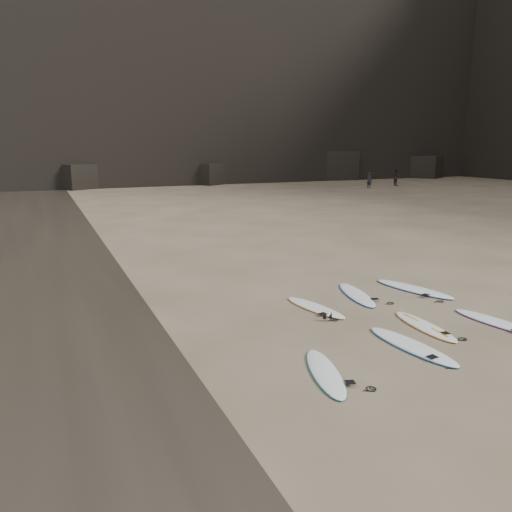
{
  "coord_description": "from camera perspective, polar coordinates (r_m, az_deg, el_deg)",
  "views": [
    {
      "loc": [
        -9.6,
        -9.16,
        4.55
      ],
      "look_at": [
        -4.24,
        3.14,
        1.5
      ],
      "focal_mm": 35.0,
      "sensor_mm": 36.0,
      "label": 1
    }
  ],
  "objects": [
    {
      "name": "surfboard_3",
      "position": [
        14.37,
        25.77,
        -6.8
      ],
      "size": [
        0.92,
        2.47,
        0.09
      ],
      "primitive_type": "ellipsoid",
      "rotation": [
        0.0,
        0.0,
        0.15
      ],
      "color": "white",
      "rests_on": "ground"
    },
    {
      "name": "surfboard_6",
      "position": [
        15.53,
        11.44,
        -4.32
      ],
      "size": [
        1.18,
        2.59,
        0.09
      ],
      "primitive_type": "ellipsoid",
      "rotation": [
        0.0,
        0.0,
        -0.24
      ],
      "color": "white",
      "rests_on": "ground"
    },
    {
      "name": "person_b",
      "position": [
        57.1,
        15.76,
        8.67
      ],
      "size": [
        0.85,
        1.0,
        1.84
      ],
      "primitive_type": "imported",
      "rotation": [
        0.0,
        0.0,
        1.39
      ],
      "color": "black",
      "rests_on": "ground"
    },
    {
      "name": "surfboard_7",
      "position": [
        16.56,
        17.59,
        -3.58
      ],
      "size": [
        1.38,
        2.84,
        0.1
      ],
      "primitive_type": "ellipsoid",
      "rotation": [
        0.0,
        0.0,
        0.27
      ],
      "color": "white",
      "rests_on": "ground"
    },
    {
      "name": "ground",
      "position": [
        14.03,
        21.66,
        -7.06
      ],
      "size": [
        240.0,
        240.0,
        0.0
      ],
      "primitive_type": "plane",
      "color": "#897559",
      "rests_on": "ground"
    },
    {
      "name": "surfboard_0",
      "position": [
        10.39,
        7.91,
        -13.03
      ],
      "size": [
        1.17,
        2.35,
        0.08
      ],
      "primitive_type": "ellipsoid",
      "rotation": [
        0.0,
        0.0,
        -0.29
      ],
      "color": "white",
      "rests_on": "ground"
    },
    {
      "name": "surfboard_2",
      "position": [
        13.4,
        18.72,
        -7.56
      ],
      "size": [
        0.72,
        2.35,
        0.08
      ],
      "primitive_type": "ellipsoid",
      "rotation": [
        0.0,
        0.0,
        -0.07
      ],
      "color": "white",
      "rests_on": "ground"
    },
    {
      "name": "surfboard_1",
      "position": [
        12.06,
        17.36,
        -9.73
      ],
      "size": [
        0.86,
        2.66,
        0.09
      ],
      "primitive_type": "ellipsoid",
      "rotation": [
        0.0,
        0.0,
        0.09
      ],
      "color": "white",
      "rests_on": "ground"
    },
    {
      "name": "person_a",
      "position": [
        53.32,
        12.82,
        8.46
      ],
      "size": [
        0.55,
        0.68,
        1.63
      ],
      "primitive_type": "imported",
      "rotation": [
        0.0,
        0.0,
        1.88
      ],
      "color": "black",
      "rests_on": "ground"
    },
    {
      "name": "headland",
      "position": [
        68.9,
        6.98,
        26.54
      ],
      "size": [
        170.0,
        101.0,
        63.47
      ],
      "color": "black",
      "rests_on": "ground"
    },
    {
      "name": "surfboard_5",
      "position": [
        14.17,
        6.78,
        -5.84
      ],
      "size": [
        1.01,
        2.37,
        0.08
      ],
      "primitive_type": "ellipsoid",
      "rotation": [
        0.0,
        0.0,
        0.21
      ],
      "color": "white",
      "rests_on": "ground"
    }
  ]
}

